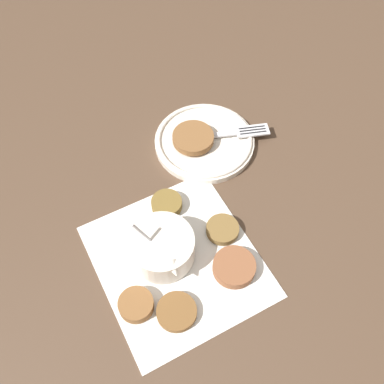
{
  "coord_description": "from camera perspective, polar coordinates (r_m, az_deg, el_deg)",
  "views": [
    {
      "loc": [
        0.29,
        -0.14,
        0.72
      ],
      "look_at": [
        -0.13,
        0.05,
        0.02
      ],
      "focal_mm": 42.0,
      "sensor_mm": 36.0,
      "label": 1
    }
  ],
  "objects": [
    {
      "name": "fritter_on_plate",
      "position": [
        0.91,
        0.15,
        6.89
      ],
      "size": [
        0.08,
        0.08,
        0.02
      ],
      "color": "brown",
      "rests_on": "serving_plate"
    },
    {
      "name": "fritter_0",
      "position": [
        0.75,
        -1.97,
        -14.94
      ],
      "size": [
        0.07,
        0.07,
        0.01
      ],
      "color": "brown",
      "rests_on": "napkin"
    },
    {
      "name": "ground_plane",
      "position": [
        0.79,
        0.52,
        -9.43
      ],
      "size": [
        4.0,
        4.0,
        0.0
      ],
      "primitive_type": "plane",
      "color": "#4C3828"
    },
    {
      "name": "napkin",
      "position": [
        0.79,
        -1.88,
        -8.73
      ],
      "size": [
        0.3,
        0.28,
        0.0
      ],
      "color": "silver",
      "rests_on": "ground_plane"
    },
    {
      "name": "serving_plate",
      "position": [
        0.92,
        1.6,
        6.48
      ],
      "size": [
        0.2,
        0.2,
        0.02
      ],
      "color": "silver",
      "rests_on": "ground_plane"
    },
    {
      "name": "fritter_3",
      "position": [
        0.81,
        3.9,
        -4.76
      ],
      "size": [
        0.06,
        0.06,
        0.01
      ],
      "color": "brown",
      "rests_on": "napkin"
    },
    {
      "name": "fritter_2",
      "position": [
        0.75,
        -7.11,
        -14.01
      ],
      "size": [
        0.06,
        0.06,
        0.02
      ],
      "color": "brown",
      "rests_on": "napkin"
    },
    {
      "name": "fritter_4",
      "position": [
        0.83,
        -3.51,
        -1.63
      ],
      "size": [
        0.06,
        0.06,
        0.02
      ],
      "color": "brown",
      "rests_on": "napkin"
    },
    {
      "name": "fritter_1",
      "position": [
        0.77,
        5.37,
        -9.46
      ],
      "size": [
        0.07,
        0.07,
        0.02
      ],
      "color": "brown",
      "rests_on": "napkin"
    },
    {
      "name": "fork",
      "position": [
        0.93,
        5.56,
        7.5
      ],
      "size": [
        0.07,
        0.18,
        0.0
      ],
      "color": "silver",
      "rests_on": "serving_plate"
    },
    {
      "name": "sauce_bowl",
      "position": [
        0.77,
        -3.81,
        -7.17
      ],
      "size": [
        0.12,
        0.11,
        0.11
      ],
      "color": "silver",
      "rests_on": "napkin"
    }
  ]
}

